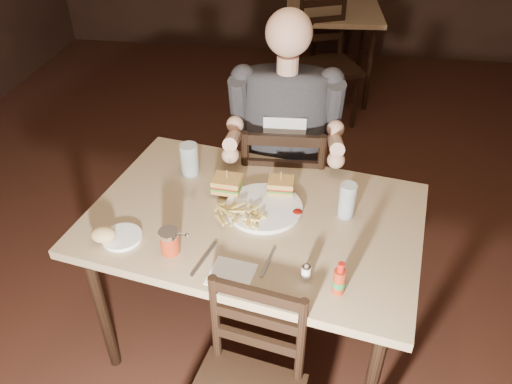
# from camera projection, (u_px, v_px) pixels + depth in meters

# --- Properties ---
(room_shell) EXTENTS (7.00, 7.00, 7.00)m
(room_shell) POSITION_uv_depth(u_px,v_px,m) (344.00, 36.00, 1.88)
(room_shell) COLOR black
(room_shell) RESTS_ON ground
(main_table) EXTENTS (1.45, 1.10, 0.77)m
(main_table) POSITION_uv_depth(u_px,v_px,m) (254.00, 229.00, 2.06)
(main_table) COLOR tan
(main_table) RESTS_ON ground
(bg_table) EXTENTS (0.85, 0.85, 0.77)m
(bg_table) POSITION_uv_depth(u_px,v_px,m) (333.00, 19.00, 4.30)
(bg_table) COLOR tan
(bg_table) RESTS_ON ground
(chair_far) EXTENTS (0.46, 0.50, 0.94)m
(chair_far) POSITION_uv_depth(u_px,v_px,m) (283.00, 193.00, 2.65)
(chair_far) COLOR black
(chair_far) RESTS_ON ground
(bg_chair_far) EXTENTS (0.43, 0.47, 0.89)m
(bg_chair_far) POSITION_uv_depth(u_px,v_px,m) (332.00, 26.00, 4.88)
(bg_chair_far) COLOR black
(bg_chair_far) RESTS_ON ground
(bg_chair_near) EXTENTS (0.60, 0.62, 0.95)m
(bg_chair_near) POSITION_uv_depth(u_px,v_px,m) (329.00, 67.00, 3.99)
(bg_chair_near) COLOR black
(bg_chair_near) RESTS_ON ground
(diner) EXTENTS (0.57, 0.46, 0.95)m
(diner) POSITION_uv_depth(u_px,v_px,m) (286.00, 115.00, 2.31)
(diner) COLOR #323036
(diner) RESTS_ON chair_far
(dinner_plate) EXTENTS (0.36, 0.36, 0.02)m
(dinner_plate) POSITION_uv_depth(u_px,v_px,m) (264.00, 208.00, 2.04)
(dinner_plate) COLOR white
(dinner_plate) RESTS_ON main_table
(sandwich_left) EXTENTS (0.13, 0.11, 0.10)m
(sandwich_left) POSITION_uv_depth(u_px,v_px,m) (227.00, 180.00, 2.10)
(sandwich_left) COLOR gold
(sandwich_left) RESTS_ON dinner_plate
(sandwich_right) EXTENTS (0.11, 0.09, 0.10)m
(sandwich_right) POSITION_uv_depth(u_px,v_px,m) (281.00, 182.00, 2.09)
(sandwich_right) COLOR gold
(sandwich_right) RESTS_ON dinner_plate
(fries_pile) EXTENTS (0.28, 0.22, 0.04)m
(fries_pile) POSITION_uv_depth(u_px,v_px,m) (238.00, 213.00, 1.98)
(fries_pile) COLOR #DDBE57
(fries_pile) RESTS_ON dinner_plate
(ketchup_dollop) EXTENTS (0.05, 0.05, 0.01)m
(ketchup_dollop) POSITION_uv_depth(u_px,v_px,m) (298.00, 212.00, 2.00)
(ketchup_dollop) COLOR maroon
(ketchup_dollop) RESTS_ON dinner_plate
(glass_left) EXTENTS (0.09, 0.09, 0.15)m
(glass_left) POSITION_uv_depth(u_px,v_px,m) (189.00, 160.00, 2.22)
(glass_left) COLOR silver
(glass_left) RESTS_ON main_table
(glass_right) EXTENTS (0.08, 0.08, 0.15)m
(glass_right) POSITION_uv_depth(u_px,v_px,m) (347.00, 201.00, 1.97)
(glass_right) COLOR silver
(glass_right) RESTS_ON main_table
(hot_sauce) EXTENTS (0.05, 0.05, 0.13)m
(hot_sauce) POSITION_uv_depth(u_px,v_px,m) (340.00, 278.00, 1.65)
(hot_sauce) COLOR maroon
(hot_sauce) RESTS_ON main_table
(salt_shaker) EXTENTS (0.04, 0.04, 0.06)m
(salt_shaker) POSITION_uv_depth(u_px,v_px,m) (306.00, 272.00, 1.73)
(salt_shaker) COLOR white
(salt_shaker) RESTS_ON main_table
(syrup_dispenser) EXTENTS (0.09, 0.09, 0.10)m
(syrup_dispenser) POSITION_uv_depth(u_px,v_px,m) (169.00, 242.00, 1.82)
(syrup_dispenser) COLOR maroon
(syrup_dispenser) RESTS_ON main_table
(napkin) EXTENTS (0.17, 0.17, 0.00)m
(napkin) POSITION_uv_depth(u_px,v_px,m) (231.00, 274.00, 1.76)
(napkin) COLOR white
(napkin) RESTS_ON main_table
(knife) EXTENTS (0.06, 0.19, 0.00)m
(knife) POSITION_uv_depth(u_px,v_px,m) (204.00, 259.00, 1.81)
(knife) COLOR silver
(knife) RESTS_ON napkin
(fork) EXTENTS (0.04, 0.15, 0.00)m
(fork) POSITION_uv_depth(u_px,v_px,m) (268.00, 262.00, 1.80)
(fork) COLOR silver
(fork) RESTS_ON napkin
(side_plate) EXTENTS (0.17, 0.17, 0.01)m
(side_plate) POSITION_uv_depth(u_px,v_px,m) (122.00, 238.00, 1.90)
(side_plate) COLOR white
(side_plate) RESTS_ON main_table
(bread_roll) EXTENTS (0.11, 0.09, 0.06)m
(bread_roll) POSITION_uv_depth(u_px,v_px,m) (103.00, 234.00, 1.87)
(bread_roll) COLOR tan
(bread_roll) RESTS_ON side_plate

